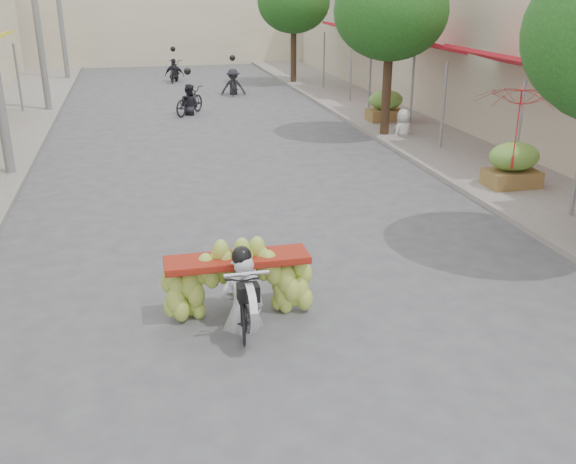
# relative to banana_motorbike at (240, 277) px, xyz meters

# --- Properties ---
(sidewalk_right) EXTENTS (4.00, 60.00, 0.12)m
(sidewalk_right) POSITION_rel_banana_motorbike_xyz_m (7.99, 11.74, -0.64)
(sidewalk_right) COLOR gray
(sidewalk_right) RESTS_ON ground
(far_building) EXTENTS (20.00, 6.00, 7.00)m
(far_building) POSITION_rel_banana_motorbike_xyz_m (0.99, 34.74, 2.80)
(far_building) COLOR beige
(far_building) RESTS_ON ground
(utility_pole_far) EXTENTS (0.60, 0.24, 8.00)m
(utility_pole_far) POSITION_rel_banana_motorbike_xyz_m (-4.41, 17.74, 3.32)
(utility_pole_far) COLOR slate
(utility_pole_far) RESTS_ON ground
(street_tree_mid) EXTENTS (3.40, 3.40, 5.25)m
(street_tree_mid) POSITION_rel_banana_motorbike_xyz_m (6.39, 10.74, 3.08)
(street_tree_mid) COLOR #3A2719
(street_tree_mid) RESTS_ON ground
(street_tree_far) EXTENTS (3.40, 3.40, 5.25)m
(street_tree_far) POSITION_rel_banana_motorbike_xyz_m (6.39, 22.74, 3.08)
(street_tree_far) COLOR #3A2719
(street_tree_far) RESTS_ON ground
(produce_crate_mid) EXTENTS (1.20, 0.88, 1.16)m
(produce_crate_mid) POSITION_rel_banana_motorbike_xyz_m (7.19, 4.74, 0.01)
(produce_crate_mid) COLOR brown
(produce_crate_mid) RESTS_ON ground
(produce_crate_far) EXTENTS (1.20, 0.88, 1.16)m
(produce_crate_far) POSITION_rel_banana_motorbike_xyz_m (7.19, 12.74, 0.01)
(produce_crate_far) COLOR brown
(produce_crate_far) RESTS_ON ground
(banana_motorbike) EXTENTS (2.20, 1.83, 2.10)m
(banana_motorbike) POSITION_rel_banana_motorbike_xyz_m (0.00, 0.00, 0.00)
(banana_motorbike) COLOR black
(banana_motorbike) RESTS_ON ground
(market_umbrella) EXTENTS (2.37, 2.37, 1.88)m
(market_umbrella) POSITION_rel_banana_motorbike_xyz_m (6.89, 4.24, 1.84)
(market_umbrella) COLOR #AB1716
(market_umbrella) RESTS_ON ground
(pedestrian) EXTENTS (0.88, 0.71, 1.55)m
(pedestrian) POSITION_rel_banana_motorbike_xyz_m (6.98, 10.62, 0.19)
(pedestrian) COLOR white
(pedestrian) RESTS_ON ground
(bg_motorbike_a) EXTENTS (1.56, 1.87, 1.95)m
(bg_motorbike_a) POSITION_rel_banana_motorbike_xyz_m (0.75, 16.04, 0.02)
(bg_motorbike_a) COLOR black
(bg_motorbike_a) RESTS_ON ground
(bg_motorbike_b) EXTENTS (1.14, 1.84, 1.95)m
(bg_motorbike_b) POSITION_rel_banana_motorbike_xyz_m (3.05, 20.19, 0.13)
(bg_motorbike_b) COLOR black
(bg_motorbike_b) RESTS_ON ground
(bg_motorbike_c) EXTENTS (1.08, 1.89, 1.95)m
(bg_motorbike_c) POSITION_rel_banana_motorbike_xyz_m (0.83, 24.94, 0.07)
(bg_motorbike_c) COLOR black
(bg_motorbike_c) RESTS_ON ground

